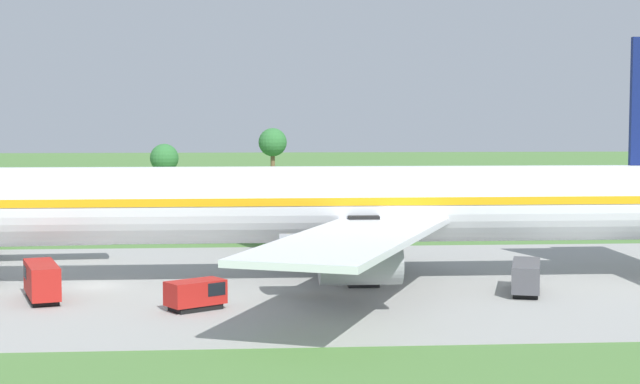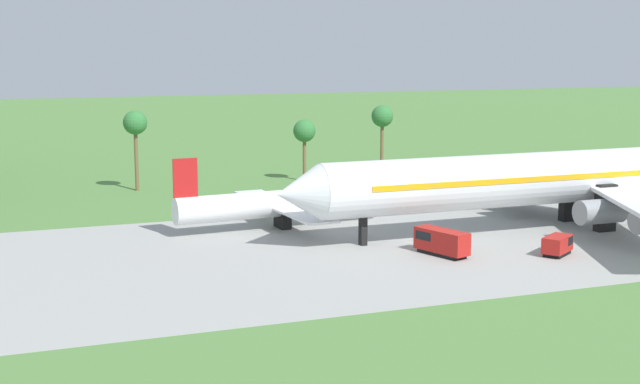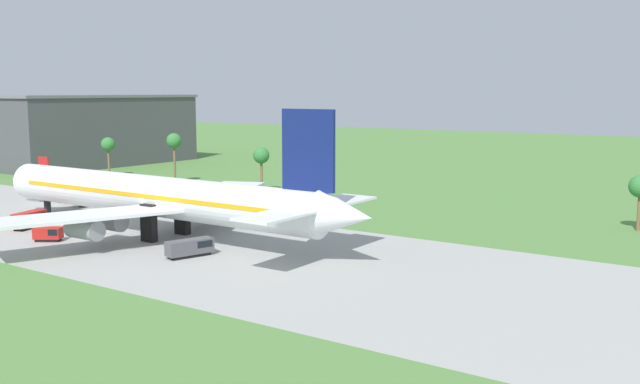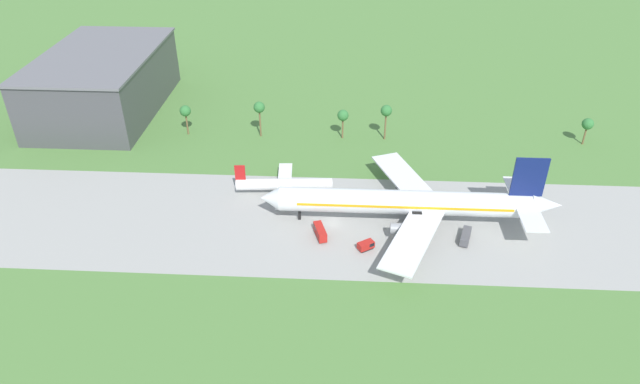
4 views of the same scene
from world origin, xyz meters
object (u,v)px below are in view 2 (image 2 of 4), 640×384
regional_aircraft (281,204)px  catering_van (440,241)px  jet_airliner (579,176)px  baggage_tug (558,245)px

regional_aircraft → catering_van: bearing=-60.1°
catering_van → jet_airliner: bearing=17.7°
regional_aircraft → baggage_tug: bearing=-46.5°
jet_airliner → catering_van: 23.92m
baggage_tug → catering_van: catering_van is taller
catering_van → baggage_tug: bearing=-21.2°
baggage_tug → catering_van: 12.20m
jet_airliner → baggage_tug: bearing=-133.6°
jet_airliner → baggage_tug: jet_airliner is taller
regional_aircraft → baggage_tug: regional_aircraft is taller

